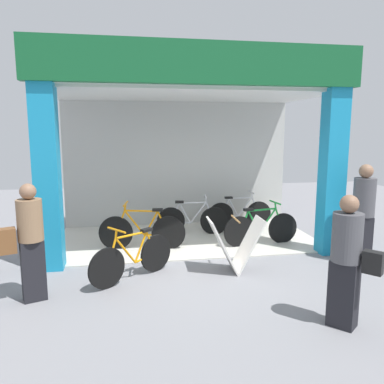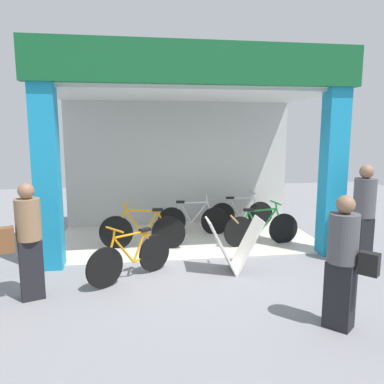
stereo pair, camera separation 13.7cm
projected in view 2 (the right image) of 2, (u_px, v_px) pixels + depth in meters
The scene contains 11 objects.
ground_plane at pixel (198, 260), 6.92m from camera, with size 18.99×18.99×0.00m, color gray.
shop_facade at pixel (187, 145), 8.05m from camera, with size 5.70×3.13×3.79m.
bicycle_inside_0 at pixel (261, 229), 7.74m from camera, with size 1.63×0.45×0.90m.
bicycle_inside_1 at pixel (241, 213), 9.23m from camera, with size 1.58×0.43×0.87m.
bicycle_inside_2 at pixel (142, 231), 7.50m from camera, with size 1.70×0.47×0.94m.
bicycle_inside_3 at pixel (193, 219), 8.56m from camera, with size 1.61×0.44×0.89m.
bicycle_parked_0 at pixel (131, 258), 6.00m from camera, with size 1.30×1.00×0.88m.
sandwich_board_sign at pixel (234, 245), 6.32m from camera, with size 0.92×0.56×0.92m.
pedestrian_0 at pixel (343, 261), 4.43m from camera, with size 0.56×0.59×1.61m.
pedestrian_1 at pixel (364, 213), 6.58m from camera, with size 0.38×0.38×1.77m.
pedestrian_2 at pixel (27, 240), 5.21m from camera, with size 0.68×0.46×1.64m.
Camera 2 is at (-1.08, -6.54, 2.34)m, focal length 35.43 mm.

